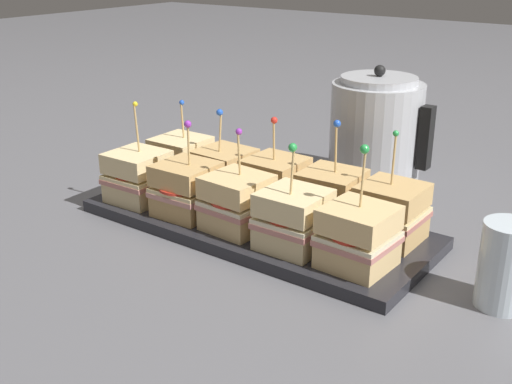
{
  "coord_description": "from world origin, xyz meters",
  "views": [
    {
      "loc": [
        0.53,
        -0.73,
        0.41
      ],
      "look_at": [
        0.0,
        0.0,
        0.06
      ],
      "focal_mm": 45.0,
      "sensor_mm": 36.0,
      "label": 1
    }
  ],
  "objects_px": {
    "sandwich_back_right": "(331,198)",
    "kettle_steel": "(376,132)",
    "sandwich_front_center": "(238,203)",
    "drinking_glass": "(506,265)",
    "sandwich_back_left": "(225,172)",
    "serving_platter": "(256,223)",
    "sandwich_back_center": "(274,184)",
    "sandwich_front_far_right": "(358,237)",
    "sandwich_back_far_right": "(391,213)",
    "sandwich_front_left": "(187,189)",
    "sandwich_front_far_left": "(138,176)",
    "sandwich_front_right": "(293,220)",
    "sandwich_back_far_left": "(181,161)"
  },
  "relations": [
    {
      "from": "sandwich_back_right",
      "to": "sandwich_back_left",
      "type": "bearing_deg",
      "value": -179.89
    },
    {
      "from": "serving_platter",
      "to": "sandwich_back_center",
      "type": "distance_m",
      "value": 0.07
    },
    {
      "from": "serving_platter",
      "to": "kettle_steel",
      "type": "bearing_deg",
      "value": 80.21
    },
    {
      "from": "sandwich_front_center",
      "to": "sandwich_back_far_left",
      "type": "bearing_deg",
      "value": 154.36
    },
    {
      "from": "serving_platter",
      "to": "sandwich_back_right",
      "type": "bearing_deg",
      "value": 26.54
    },
    {
      "from": "sandwich_front_far_right",
      "to": "sandwich_back_left",
      "type": "bearing_deg",
      "value": 161.77
    },
    {
      "from": "sandwich_back_far_right",
      "to": "drinking_glass",
      "type": "relative_size",
      "value": 1.47
    },
    {
      "from": "sandwich_back_center",
      "to": "sandwich_front_far_right",
      "type": "bearing_deg",
      "value": -26.5
    },
    {
      "from": "sandwich_back_center",
      "to": "kettle_steel",
      "type": "height_order",
      "value": "kettle_steel"
    },
    {
      "from": "serving_platter",
      "to": "sandwich_back_center",
      "type": "height_order",
      "value": "sandwich_back_center"
    },
    {
      "from": "sandwich_front_left",
      "to": "sandwich_back_far_left",
      "type": "distance_m",
      "value": 0.14
    },
    {
      "from": "sandwich_front_left",
      "to": "kettle_steel",
      "type": "height_order",
      "value": "kettle_steel"
    },
    {
      "from": "sandwich_back_center",
      "to": "drinking_glass",
      "type": "bearing_deg",
      "value": -8.63
    },
    {
      "from": "sandwich_front_left",
      "to": "sandwich_back_far_right",
      "type": "relative_size",
      "value": 0.95
    },
    {
      "from": "sandwich_front_left",
      "to": "sandwich_back_center",
      "type": "relative_size",
      "value": 1.01
    },
    {
      "from": "drinking_glass",
      "to": "sandwich_front_far_left",
      "type": "bearing_deg",
      "value": -175.31
    },
    {
      "from": "kettle_steel",
      "to": "sandwich_back_far_left",
      "type": "bearing_deg",
      "value": -135.29
    },
    {
      "from": "serving_platter",
      "to": "sandwich_back_far_left",
      "type": "height_order",
      "value": "sandwich_back_far_left"
    },
    {
      "from": "sandwich_back_right",
      "to": "sandwich_back_far_left",
      "type": "bearing_deg",
      "value": -179.72
    },
    {
      "from": "sandwich_back_right",
      "to": "drinking_glass",
      "type": "distance_m",
      "value": 0.28
    },
    {
      "from": "sandwich_back_center",
      "to": "sandwich_front_right",
      "type": "bearing_deg",
      "value": -44.94
    },
    {
      "from": "sandwich_back_far_left",
      "to": "sandwich_back_right",
      "type": "height_order",
      "value": "sandwich_back_right"
    },
    {
      "from": "serving_platter",
      "to": "drinking_glass",
      "type": "bearing_deg",
      "value": -0.9
    },
    {
      "from": "sandwich_front_far_right",
      "to": "sandwich_back_center",
      "type": "xyz_separation_m",
      "value": [
        -0.2,
        0.1,
        -0.0
      ]
    },
    {
      "from": "serving_platter",
      "to": "sandwich_front_far_left",
      "type": "bearing_deg",
      "value": -165.16
    },
    {
      "from": "sandwich_front_center",
      "to": "sandwich_front_right",
      "type": "relative_size",
      "value": 0.99
    },
    {
      "from": "sandwich_back_left",
      "to": "sandwich_back_far_right",
      "type": "distance_m",
      "value": 0.3
    },
    {
      "from": "kettle_steel",
      "to": "sandwich_front_right",
      "type": "bearing_deg",
      "value": -81.86
    },
    {
      "from": "sandwich_back_right",
      "to": "kettle_steel",
      "type": "height_order",
      "value": "kettle_steel"
    },
    {
      "from": "sandwich_front_left",
      "to": "sandwich_front_right",
      "type": "distance_m",
      "value": 0.2
    },
    {
      "from": "serving_platter",
      "to": "sandwich_back_left",
      "type": "xyz_separation_m",
      "value": [
        -0.1,
        0.05,
        0.05
      ]
    },
    {
      "from": "sandwich_front_far_left",
      "to": "sandwich_front_right",
      "type": "height_order",
      "value": "sandwich_front_far_left"
    },
    {
      "from": "sandwich_front_far_left",
      "to": "sandwich_front_left",
      "type": "height_order",
      "value": "sandwich_front_far_left"
    },
    {
      "from": "serving_platter",
      "to": "sandwich_front_center",
      "type": "bearing_deg",
      "value": -86.99
    },
    {
      "from": "sandwich_front_right",
      "to": "sandwich_back_right",
      "type": "bearing_deg",
      "value": 89.62
    },
    {
      "from": "sandwich_front_left",
      "to": "sandwich_back_right",
      "type": "height_order",
      "value": "sandwich_back_right"
    },
    {
      "from": "kettle_steel",
      "to": "serving_platter",
      "type": "bearing_deg",
      "value": -99.79
    },
    {
      "from": "sandwich_front_far_left",
      "to": "sandwich_front_far_right",
      "type": "height_order",
      "value": "same"
    },
    {
      "from": "sandwich_front_far_right",
      "to": "sandwich_front_left",
      "type": "bearing_deg",
      "value": -179.8
    },
    {
      "from": "serving_platter",
      "to": "sandwich_front_center",
      "type": "relative_size",
      "value": 3.58
    },
    {
      "from": "sandwich_front_right",
      "to": "sandwich_back_far_left",
      "type": "height_order",
      "value": "sandwich_front_right"
    },
    {
      "from": "sandwich_back_right",
      "to": "sandwich_back_far_right",
      "type": "relative_size",
      "value": 1.01
    },
    {
      "from": "sandwich_front_far_right",
      "to": "sandwich_back_left",
      "type": "height_order",
      "value": "sandwich_front_far_right"
    },
    {
      "from": "sandwich_front_far_left",
      "to": "drinking_glass",
      "type": "distance_m",
      "value": 0.57
    },
    {
      "from": "sandwich_front_center",
      "to": "sandwich_back_far_left",
      "type": "xyz_separation_m",
      "value": [
        -0.2,
        0.1,
        -0.0
      ]
    },
    {
      "from": "sandwich_back_left",
      "to": "sandwich_back_far_right",
      "type": "height_order",
      "value": "sandwich_back_far_right"
    },
    {
      "from": "sandwich_back_left",
      "to": "kettle_steel",
      "type": "xyz_separation_m",
      "value": [
        0.15,
        0.25,
        0.04
      ]
    },
    {
      "from": "sandwich_front_center",
      "to": "drinking_glass",
      "type": "bearing_deg",
      "value": 6.37
    },
    {
      "from": "serving_platter",
      "to": "kettle_steel",
      "type": "distance_m",
      "value": 0.31
    },
    {
      "from": "serving_platter",
      "to": "sandwich_back_left",
      "type": "relative_size",
      "value": 3.66
    }
  ]
}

